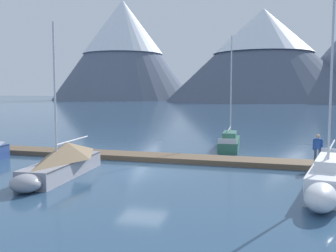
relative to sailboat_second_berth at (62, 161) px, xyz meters
name	(u,v)px	position (x,y,z in m)	size (l,w,h in m)	color
ground_plane	(142,172)	(3.71, 1.91, -0.81)	(700.00, 700.00, 0.00)	#2D4C6B
mountain_west_summit	(123,47)	(-63.45, 182.83, 27.85)	(76.57, 76.57, 53.69)	slate
mountain_central_massif	(263,52)	(10.57, 169.30, 21.83)	(90.43, 90.43, 42.84)	#4C566B
dock	(161,157)	(3.71, 5.91, -0.67)	(26.89, 3.62, 0.30)	brown
sailboat_second_berth	(62,161)	(0.00, 0.00, 0.00)	(2.03, 7.35, 7.74)	#93939E
sailboat_mid_dock_port	(230,141)	(7.63, 12.28, -0.29)	(1.55, 7.09, 8.68)	#336B56
sailboat_mid_dock_starboard	(328,178)	(12.74, -0.35, -0.16)	(3.02, 7.97, 8.99)	white
person_on_dock	(318,147)	(13.05, 4.94, 0.45)	(0.51, 0.39, 1.69)	#384256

